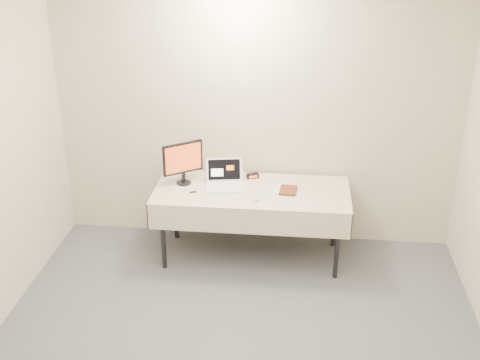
# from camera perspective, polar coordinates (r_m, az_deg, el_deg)

# --- Properties ---
(back_wall) EXTENTS (4.00, 0.10, 2.70)m
(back_wall) POSITION_cam_1_polar(r_m,az_deg,el_deg) (5.93, 1.57, 6.31)
(back_wall) COLOR beige
(back_wall) RESTS_ON ground
(table) EXTENTS (1.86, 0.81, 0.74)m
(table) POSITION_cam_1_polar(r_m,az_deg,el_deg) (5.76, 1.13, -1.49)
(table) COLOR black
(table) RESTS_ON ground
(laptop) EXTENTS (0.40, 0.38, 0.24)m
(laptop) POSITION_cam_1_polar(r_m,az_deg,el_deg) (5.80, -1.46, 0.00)
(laptop) COLOR white
(laptop) RESTS_ON table
(monitor) EXTENTS (0.35, 0.26, 0.42)m
(monitor) POSITION_cam_1_polar(r_m,az_deg,el_deg) (5.79, -5.44, 1.91)
(monitor) COLOR black
(monitor) RESTS_ON table
(book) EXTENTS (0.16, 0.03, 0.21)m
(book) POSITION_cam_1_polar(r_m,az_deg,el_deg) (5.69, 3.82, -0.03)
(book) COLOR #963A1B
(book) RESTS_ON table
(alarm_clock) EXTENTS (0.13, 0.09, 0.05)m
(alarm_clock) POSITION_cam_1_polar(r_m,az_deg,el_deg) (5.97, 1.20, 0.41)
(alarm_clock) COLOR black
(alarm_clock) RESTS_ON table
(clicker) EXTENTS (0.06, 0.10, 0.02)m
(clicker) POSITION_cam_1_polar(r_m,az_deg,el_deg) (5.54, 1.46, -1.75)
(clicker) COLOR #B7B7B9
(clicker) RESTS_ON table
(paper_form) EXTENTS (0.21, 0.30, 0.00)m
(paper_form) POSITION_cam_1_polar(r_m,az_deg,el_deg) (5.79, 3.88, -0.71)
(paper_form) COLOR #BBE2B4
(paper_form) RESTS_ON table
(usb_dongle) EXTENTS (0.06, 0.04, 0.01)m
(usb_dongle) POSITION_cam_1_polar(r_m,az_deg,el_deg) (5.69, -4.47, -1.15)
(usb_dongle) COLOR black
(usb_dongle) RESTS_ON table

